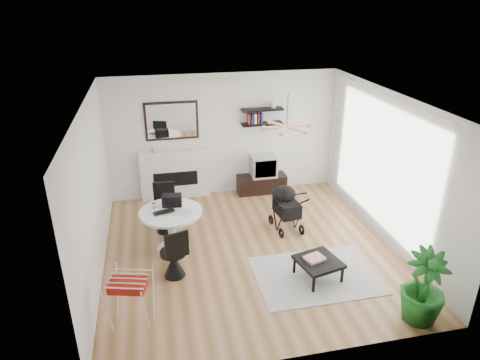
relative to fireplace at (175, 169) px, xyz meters
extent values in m
plane|color=olive|center=(1.10, -2.42, -0.69)|extent=(5.00, 5.00, 0.00)
plane|color=white|center=(1.10, -2.42, 2.01)|extent=(5.00, 5.00, 0.00)
plane|color=white|center=(1.10, 0.08, 0.66)|extent=(5.00, 0.00, 5.00)
plane|color=white|center=(-1.40, -2.42, 0.66)|extent=(0.00, 5.00, 5.00)
plane|color=white|center=(3.60, -2.42, 0.66)|extent=(0.00, 5.00, 5.00)
cube|color=white|center=(3.50, -2.22, 0.66)|extent=(0.04, 3.60, 2.60)
cube|color=white|center=(0.00, 0.00, -0.14)|extent=(1.50, 0.15, 1.10)
cube|color=black|center=(0.00, -0.06, -0.21)|extent=(0.95, 0.06, 0.32)
cube|color=black|center=(0.00, 0.06, 1.06)|extent=(1.12, 0.03, 0.82)
cube|color=white|center=(0.00, 0.04, 1.06)|extent=(1.02, 0.01, 0.72)
cube|color=black|center=(1.93, -0.05, 0.91)|extent=(0.90, 0.25, 0.04)
cube|color=black|center=(1.93, -0.05, 1.23)|extent=(0.90, 0.25, 0.04)
cube|color=black|center=(1.93, -0.13, -0.48)|extent=(1.10, 0.39, 0.41)
cube|color=silver|center=(1.95, -0.13, -0.03)|extent=(0.56, 0.49, 0.49)
cube|color=black|center=(1.95, -0.37, -0.03)|extent=(0.48, 0.01, 0.39)
cylinder|color=white|center=(-0.22, -2.15, -0.65)|extent=(0.58, 0.58, 0.06)
cylinder|color=white|center=(-0.22, -2.15, -0.28)|extent=(0.15, 0.15, 0.68)
cylinder|color=white|center=(-0.22, -2.15, 0.08)|extent=(1.08, 1.08, 0.04)
imported|color=black|center=(-0.32, -2.24, 0.12)|extent=(0.41, 0.32, 0.03)
cube|color=black|center=(-0.18, -1.94, 0.20)|extent=(0.36, 0.24, 0.20)
cube|color=silver|center=(-0.03, -2.25, 0.11)|extent=(0.38, 0.34, 0.01)
cylinder|color=white|center=(-0.49, -1.97, 0.15)|extent=(0.06, 0.06, 0.09)
cylinder|color=black|center=(-0.30, -1.44, -0.23)|extent=(0.45, 0.45, 0.05)
cone|color=black|center=(-0.30, -1.44, -0.47)|extent=(0.37, 0.37, 0.43)
cube|color=black|center=(-0.29, -1.23, 0.03)|extent=(0.41, 0.07, 0.46)
cylinder|color=black|center=(-0.25, -2.89, -0.25)|extent=(0.42, 0.42, 0.05)
cone|color=black|center=(-0.25, -2.89, -0.48)|extent=(0.35, 0.35, 0.41)
cube|color=black|center=(-0.19, -3.07, -0.01)|extent=(0.38, 0.15, 0.43)
cube|color=maroon|center=(-0.88, -3.94, 0.04)|extent=(0.53, 0.39, 0.13)
cube|color=black|center=(1.97, -1.84, -0.23)|extent=(0.43, 0.60, 0.27)
ellipsoid|color=black|center=(1.96, -1.66, -0.02)|extent=(0.46, 0.46, 0.32)
cylinder|color=black|center=(2.01, -2.19, 0.22)|extent=(0.42, 0.07, 0.03)
torus|color=black|center=(1.74, -1.59, -0.60)|extent=(0.07, 0.20, 0.20)
torus|color=black|center=(2.16, -1.55, -0.60)|extent=(0.07, 0.20, 0.20)
torus|color=black|center=(1.79, -2.12, -0.60)|extent=(0.07, 0.20, 0.20)
torus|color=black|center=(2.20, -2.08, -0.60)|extent=(0.07, 0.20, 0.20)
cube|color=#AFAFAF|center=(1.99, -3.38, -0.68)|extent=(1.96, 1.41, 0.01)
cube|color=black|center=(1.99, -3.44, -0.38)|extent=(0.76, 0.76, 0.05)
cube|color=black|center=(1.79, -3.77, -0.54)|extent=(0.04, 0.04, 0.27)
cube|color=black|center=(2.32, -3.64, -0.54)|extent=(0.04, 0.04, 0.27)
cube|color=black|center=(1.66, -3.24, -0.54)|extent=(0.04, 0.04, 0.27)
cube|color=black|center=(2.19, -3.11, -0.54)|extent=(0.04, 0.04, 0.27)
cube|color=#DD374C|center=(1.93, -3.41, -0.33)|extent=(0.36, 0.32, 0.04)
imported|color=#1B601D|center=(3.02, -4.62, -0.14)|extent=(0.62, 0.62, 1.08)
camera|label=1|loc=(-0.41, -8.72, 3.54)|focal=32.00mm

